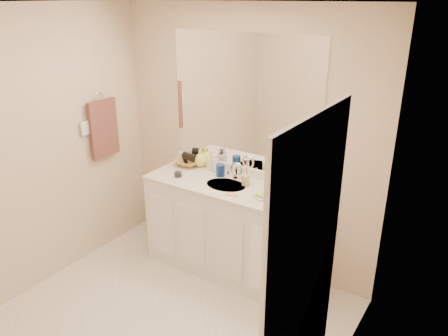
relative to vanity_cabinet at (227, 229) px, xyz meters
name	(u,v)px	position (x,y,z in m)	size (l,w,h in m)	color
floor	(155,331)	(0.00, -1.02, -0.42)	(2.60, 2.60, 0.00)	silver
ceiling	(131,3)	(0.00, -1.02, 1.97)	(2.60, 2.60, 0.02)	white
wall_back	(244,142)	(0.00, 0.28, 0.77)	(2.60, 0.02, 2.40)	beige
wall_left	(29,156)	(-1.30, -1.02, 0.77)	(0.02, 2.60, 2.40)	beige
wall_right	(328,249)	(1.30, -1.02, 0.77)	(0.02, 2.60, 2.40)	beige
vanity_cabinet	(227,229)	(0.00, 0.00, 0.00)	(1.50, 0.55, 0.85)	white
countertop	(227,186)	(0.00, 0.00, 0.44)	(1.52, 0.57, 0.03)	silver
backsplash	(242,171)	(0.00, 0.26, 0.50)	(1.52, 0.03, 0.08)	white
sink_basin	(226,186)	(0.00, -0.02, 0.44)	(0.37, 0.37, 0.02)	beige
faucet	(237,173)	(0.00, 0.16, 0.51)	(0.02, 0.02, 0.11)	silver
mirror	(244,103)	(0.00, 0.27, 1.14)	(1.48, 0.01, 1.20)	white
blue_mug	(220,170)	(-0.15, 0.12, 0.51)	(0.08, 0.08, 0.11)	navy
tan_cup	(246,180)	(0.15, 0.07, 0.50)	(0.07, 0.07, 0.09)	#C5BC8A
toothbrush	(247,169)	(0.16, 0.07, 0.60)	(0.01, 0.01, 0.19)	#F13F62
mouthwash_bottle	(269,186)	(0.42, 0.00, 0.54)	(0.07, 0.07, 0.17)	#0C799B
soap_dish	(260,197)	(0.39, -0.09, 0.46)	(0.11, 0.09, 0.01)	silver
green_soap	(260,195)	(0.39, -0.09, 0.48)	(0.07, 0.05, 0.03)	#A6DC35
orange_comb	(232,195)	(0.17, -0.18, 0.46)	(0.11, 0.02, 0.00)	orange
dark_jar	(178,174)	(-0.47, -0.11, 0.48)	(0.07, 0.07, 0.05)	#242428
soap_bottle_white	(216,163)	(-0.25, 0.19, 0.54)	(0.06, 0.07, 0.17)	white
soap_bottle_cream	(211,163)	(-0.31, 0.20, 0.53)	(0.07, 0.07, 0.15)	beige
soap_bottle_yellow	(201,158)	(-0.45, 0.23, 0.54)	(0.14, 0.14, 0.18)	#E8EA5B
wicker_basket	(188,162)	(-0.57, 0.18, 0.49)	(0.26, 0.26, 0.06)	#A98544
hair_dryer	(190,157)	(-0.55, 0.18, 0.54)	(0.08, 0.08, 0.15)	black
towel_ring	(99,97)	(-1.27, -0.25, 1.12)	(0.11, 0.11, 0.01)	silver
hand_towel	(104,129)	(-1.25, -0.25, 0.82)	(0.04, 0.32, 0.55)	#402422
switch_plate	(85,128)	(-1.27, -0.45, 0.88)	(0.01, 0.09, 0.13)	white
door	(300,311)	(1.29, -1.32, 0.57)	(0.02, 0.82, 2.00)	white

